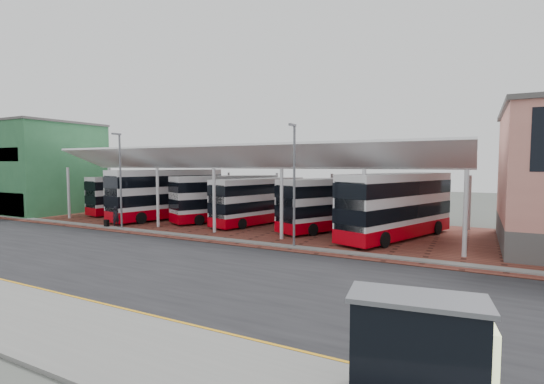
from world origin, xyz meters
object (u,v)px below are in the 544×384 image
Objects in this scene: bus_0 at (134,195)px; bus_1 at (168,194)px; bus_5 at (397,206)px; pedestrian at (116,217)px; bus_2 at (226,198)px; bus_4 at (333,204)px; bus_3 at (259,201)px; bus_shelter at (430,343)px.

bus_1 is at bearing -3.53° from bus_0.
pedestrian is at bearing -144.60° from bus_5.
pedestrian is (-6.29, -7.60, -1.27)m from bus_2.
bus_0 is 12.64m from bus_2.
bus_4 is (16.98, 1.18, -0.31)m from bus_1.
bus_2 is 1.01× the size of bus_3.
bus_1 reaches higher than bus_4.
pedestrian is at bearing -130.21° from bus_4.
bus_1 is 17.02m from bus_4.
bus_5 is at bearing -57.08° from pedestrian.
bus_0 is at bearing -154.71° from bus_4.
bus_shelter is at bearing -39.71° from bus_4.
bus_4 is 18.75m from pedestrian.
bus_5 is at bearing 13.19° from bus_1.
bus_2 is (6.08, 1.39, -0.27)m from bus_1.
bus_5 is at bearing 11.62° from bus_4.
bus_2 is at bearing -21.44° from pedestrian.
bus_3 is at bearing -35.66° from pedestrian.
pedestrian is (-0.21, -6.21, -1.55)m from bus_1.
bus_0 is at bearing 56.94° from pedestrian.
bus_1 is at bearing -158.38° from bus_3.
bus_5 is at bearing 21.58° from bus_2.
pedestrian is 0.56× the size of bus_shelter.
bus_1 is at bearing -160.02° from bus_5.
bus_3 is 12.58m from bus_5.
bus_5 is (5.40, -1.44, 0.24)m from bus_4.
bus_3 is (9.89, 1.18, -0.37)m from bus_1.
bus_2 reaches higher than bus_4.
bus_5 is (12.49, -1.44, 0.30)m from bus_3.
bus_4 is (23.53, -0.51, 0.08)m from bus_0.
bus_shelter is at bearing -38.00° from bus_3.
bus_3 is at bearing 9.13° from bus_0.
bus_1 reaches higher than bus_2.
bus_3 is 5.84× the size of pedestrian.
bus_3 is at bearing 24.11° from bus_2.
bus_0 is 3.22× the size of bus_shelter.
bus_2 reaches higher than bus_3.
bus_0 is 10.19m from pedestrian.
bus_shelter is (4.43, -20.89, -0.77)m from bus_5.
bus_4 is at bearing 105.87° from bus_shelter.
pedestrian is at bearing -128.98° from bus_3.
bus_4 is 5.59m from bus_5.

